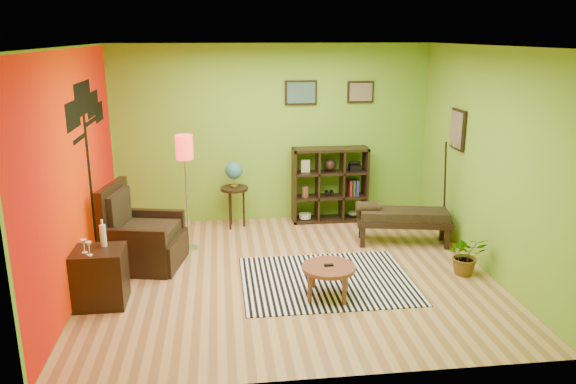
{
  "coord_description": "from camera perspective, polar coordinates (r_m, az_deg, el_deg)",
  "views": [
    {
      "loc": [
        -0.82,
        -6.5,
        2.94
      ],
      "look_at": [
        -0.01,
        0.11,
        1.05
      ],
      "focal_mm": 35.0,
      "sensor_mm": 36.0,
      "label": 1
    }
  ],
  "objects": [
    {
      "name": "ground",
      "position": [
        7.19,
        0.21,
        -8.32
      ],
      "size": [
        5.0,
        5.0,
        0.0
      ],
      "primitive_type": "plane",
      "color": "tan",
      "rests_on": "ground"
    },
    {
      "name": "bench",
      "position": [
        8.22,
        11.43,
        -2.53
      ],
      "size": [
        1.4,
        0.72,
        0.62
      ],
      "color": "black",
      "rests_on": "ground"
    },
    {
      "name": "potted_plant",
      "position": [
        7.45,
        17.62,
        -6.5
      ],
      "size": [
        0.5,
        0.55,
        0.4
      ],
      "primitive_type": "imported",
      "rotation": [
        0.0,
        0.0,
        -0.07
      ],
      "color": "#26661E",
      "rests_on": "ground"
    },
    {
      "name": "coffee_table",
      "position": [
        6.5,
        4.15,
        -7.92
      ],
      "size": [
        0.62,
        0.62,
        0.4
      ],
      "color": "brown",
      "rests_on": "ground"
    },
    {
      "name": "cube_shelf",
      "position": [
        9.02,
        4.36,
        0.74
      ],
      "size": [
        1.2,
        0.35,
        1.2
      ],
      "color": "black",
      "rests_on": "ground"
    },
    {
      "name": "floor_lamp",
      "position": [
        7.71,
        -10.45,
        3.45
      ],
      "size": [
        0.25,
        0.25,
        1.63
      ],
      "color": "silver",
      "rests_on": "ground"
    },
    {
      "name": "globe_table",
      "position": [
        8.68,
        -5.51,
        1.44
      ],
      "size": [
        0.43,
        0.43,
        1.05
      ],
      "color": "black",
      "rests_on": "ground"
    },
    {
      "name": "zebra_rug",
      "position": [
        7.01,
        3.96,
        -8.94
      ],
      "size": [
        2.09,
        1.67,
        0.01
      ],
      "primitive_type": "cube",
      "rotation": [
        0.0,
        0.0,
        0.0
      ],
      "color": "white",
      "rests_on": "ground"
    },
    {
      "name": "armchair",
      "position": [
        7.59,
        -14.73,
        -4.84
      ],
      "size": [
        1.06,
        1.05,
        1.09
      ],
      "color": "black",
      "rests_on": "ground"
    },
    {
      "name": "room_shell",
      "position": [
        6.66,
        -0.59,
        5.97
      ],
      "size": [
        5.04,
        4.54,
        2.82
      ],
      "color": "#75B12B",
      "rests_on": "ground"
    },
    {
      "name": "side_cabinet",
      "position": [
        6.65,
        -18.52,
        -8.15
      ],
      "size": [
        0.55,
        0.5,
        0.96
      ],
      "color": "black",
      "rests_on": "ground"
    }
  ]
}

